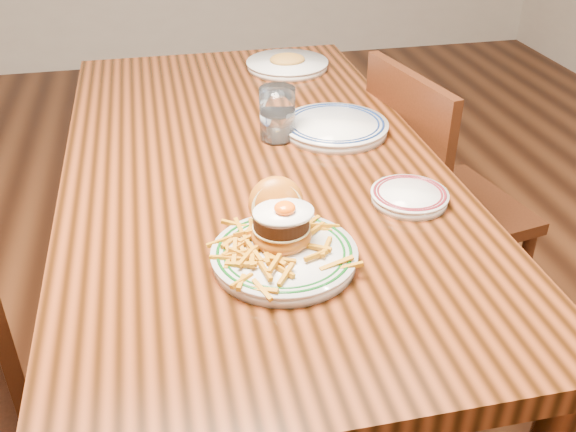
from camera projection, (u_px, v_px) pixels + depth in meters
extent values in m
plane|color=black|center=(259.00, 385.00, 1.89)|extent=(6.00, 6.00, 0.00)
cube|color=black|center=(252.00, 167.00, 1.50)|extent=(0.85, 1.60, 0.05)
cylinder|color=black|center=(118.00, 176.00, 2.25)|extent=(0.07, 0.07, 0.70)
cylinder|color=black|center=(319.00, 157.00, 2.38)|extent=(0.07, 0.07, 0.70)
cylinder|color=#3E1B0D|center=(12.00, 396.00, 1.59)|extent=(0.04, 0.04, 0.40)
cube|color=#3E1B0D|center=(449.00, 210.00, 1.94)|extent=(0.47, 0.47, 0.04)
cube|color=#3E1B0D|center=(404.00, 150.00, 1.75)|extent=(0.10, 0.40, 0.43)
cylinder|color=#3E1B0D|center=(453.00, 229.00, 2.24)|extent=(0.04, 0.04, 0.39)
cylinder|color=#3E1B0D|center=(366.00, 251.00, 2.13)|extent=(0.04, 0.04, 0.39)
cylinder|color=#3E1B0D|center=(519.00, 285.00, 1.97)|extent=(0.04, 0.04, 0.39)
cylinder|color=#3E1B0D|center=(424.00, 314.00, 1.86)|extent=(0.04, 0.04, 0.39)
cylinder|color=silver|center=(284.00, 258.00, 1.13)|extent=(0.25, 0.25, 0.02)
cylinder|color=silver|center=(284.00, 252.00, 1.12)|extent=(0.26, 0.26, 0.01)
torus|color=#0B4211|center=(284.00, 251.00, 1.12)|extent=(0.24, 0.24, 0.01)
torus|color=#0B4211|center=(284.00, 251.00, 1.12)|extent=(0.22, 0.22, 0.01)
ellipsoid|color=#A96315|center=(281.00, 235.00, 1.14)|extent=(0.11, 0.11, 0.05)
cylinder|color=beige|center=(281.00, 227.00, 1.13)|extent=(0.10, 0.10, 0.00)
cylinder|color=black|center=(281.00, 220.00, 1.13)|extent=(0.10, 0.10, 0.03)
ellipsoid|color=white|center=(283.00, 212.00, 1.12)|extent=(0.11, 0.09, 0.01)
ellipsoid|color=#F95404|center=(285.00, 208.00, 1.11)|extent=(0.04, 0.04, 0.02)
ellipsoid|color=#A96315|center=(276.00, 203.00, 1.18)|extent=(0.11, 0.09, 0.12)
cylinder|color=beige|center=(277.00, 209.00, 1.17)|extent=(0.10, 0.04, 0.09)
cylinder|color=silver|center=(409.00, 198.00, 1.31)|extent=(0.16, 0.16, 0.02)
cylinder|color=silver|center=(410.00, 194.00, 1.31)|extent=(0.16, 0.16, 0.01)
torus|color=maroon|center=(410.00, 193.00, 1.31)|extent=(0.15, 0.15, 0.01)
torus|color=maroon|center=(410.00, 193.00, 1.31)|extent=(0.13, 0.13, 0.01)
cube|color=silver|center=(417.00, 190.00, 1.32)|extent=(0.07, 0.09, 0.00)
cylinder|color=silver|center=(335.00, 129.00, 1.60)|extent=(0.26, 0.26, 0.02)
cylinder|color=silver|center=(335.00, 124.00, 1.59)|extent=(0.27, 0.27, 0.01)
torus|color=#0F204B|center=(335.00, 123.00, 1.59)|extent=(0.25, 0.25, 0.01)
torus|color=#0F204B|center=(335.00, 123.00, 1.59)|extent=(0.22, 0.22, 0.01)
cylinder|color=white|center=(277.00, 114.00, 1.54)|extent=(0.09, 0.09, 0.13)
cylinder|color=silver|center=(277.00, 126.00, 1.56)|extent=(0.07, 0.07, 0.06)
cylinder|color=silver|center=(287.00, 66.00, 2.01)|extent=(0.25, 0.25, 0.02)
cylinder|color=silver|center=(287.00, 62.00, 2.00)|extent=(0.26, 0.26, 0.01)
ellipsoid|color=#B67B34|center=(287.00, 59.00, 2.00)|extent=(0.11, 0.09, 0.03)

